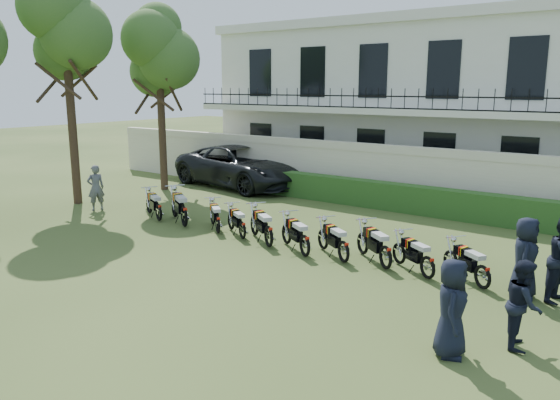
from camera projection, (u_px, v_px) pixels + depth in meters
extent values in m
plane|color=#31431B|center=(249.00, 253.00, 15.00)|extent=(100.00, 100.00, 0.00)
cube|color=beige|center=(381.00, 178.00, 21.10)|extent=(30.00, 0.30, 2.00)
cube|color=beige|center=(382.00, 148.00, 20.86)|extent=(30.00, 0.35, 0.30)
cube|color=#284E1B|center=(395.00, 197.00, 19.99)|extent=(18.00, 0.60, 1.00)
cube|color=silver|center=(441.00, 108.00, 25.31)|extent=(20.00, 8.00, 7.00)
cube|color=silver|center=(446.00, 25.00, 24.55)|extent=(20.40, 8.40, 0.40)
cube|color=silver|center=(398.00, 111.00, 21.61)|extent=(20.00, 1.40, 0.25)
cube|color=black|center=(391.00, 96.00, 20.97)|extent=(20.00, 0.05, 0.05)
cube|color=black|center=(391.00, 108.00, 21.07)|extent=(20.00, 0.05, 0.05)
cube|color=black|center=(261.00, 146.00, 26.92)|extent=(1.30, 0.12, 2.20)
cube|color=black|center=(261.00, 73.00, 26.21)|extent=(1.30, 0.12, 2.20)
cube|color=black|center=(312.00, 150.00, 25.18)|extent=(1.30, 0.12, 2.20)
cube|color=black|center=(313.00, 72.00, 24.46)|extent=(1.30, 0.12, 2.20)
cube|color=black|center=(370.00, 155.00, 23.44)|extent=(1.30, 0.12, 2.20)
cube|color=black|center=(373.00, 71.00, 22.72)|extent=(1.30, 0.12, 2.20)
cube|color=black|center=(438.00, 160.00, 21.69)|extent=(1.30, 0.12, 2.20)
cube|color=black|center=(444.00, 70.00, 20.97)|extent=(1.30, 0.12, 2.20)
cube|color=black|center=(518.00, 167.00, 19.95)|extent=(1.30, 0.12, 2.20)
cube|color=black|center=(527.00, 68.00, 19.23)|extent=(1.30, 0.12, 2.20)
cylinder|color=#473323|center=(72.00, 127.00, 20.70)|extent=(0.32, 0.32, 5.95)
sphere|color=#386327|center=(76.00, 33.00, 19.93)|extent=(2.60, 2.60, 2.60)
sphere|color=#386327|center=(64.00, 51.00, 20.71)|extent=(2.20, 2.20, 2.20)
sphere|color=#386327|center=(52.00, 7.00, 19.38)|extent=(2.40, 2.40, 2.40)
cylinder|color=#473323|center=(162.00, 130.00, 23.63)|extent=(0.32, 0.32, 5.25)
sphere|color=#386327|center=(169.00, 58.00, 22.94)|extent=(2.60, 2.60, 2.60)
sphere|color=#386327|center=(155.00, 72.00, 23.71)|extent=(2.20, 2.20, 2.20)
sphere|color=#386327|center=(150.00, 39.00, 22.41)|extent=(2.40, 2.40, 2.40)
sphere|color=#386327|center=(158.00, 27.00, 22.76)|extent=(2.00, 2.00, 2.00)
torus|color=black|center=(164.00, 217.00, 17.85)|extent=(0.56, 0.33, 0.58)
torus|color=black|center=(154.00, 210.00, 18.92)|extent=(0.56, 0.33, 0.58)
cube|color=black|center=(159.00, 209.00, 18.32)|extent=(0.55, 0.38, 0.29)
cube|color=black|center=(157.00, 201.00, 18.45)|extent=(0.50, 0.41, 0.21)
cube|color=red|center=(157.00, 200.00, 18.45)|extent=(0.10, 0.26, 0.22)
cube|color=yellow|center=(157.00, 201.00, 18.40)|extent=(0.07, 0.26, 0.22)
cube|color=silver|center=(161.00, 202.00, 18.03)|extent=(0.57, 0.43, 0.11)
cylinder|color=silver|center=(154.00, 191.00, 18.66)|extent=(0.27, 0.53, 0.03)
torus|color=black|center=(190.00, 223.00, 16.93)|extent=(0.63, 0.44, 0.68)
torus|color=black|center=(179.00, 213.00, 18.24)|extent=(0.63, 0.44, 0.68)
cube|color=black|center=(184.00, 213.00, 17.50)|extent=(0.63, 0.49, 0.33)
cube|color=black|center=(182.00, 202.00, 17.67)|extent=(0.58, 0.51, 0.25)
cube|color=red|center=(182.00, 202.00, 17.66)|extent=(0.14, 0.31, 0.26)
cube|color=yellow|center=(183.00, 202.00, 17.60)|extent=(0.11, 0.31, 0.26)
cube|color=silver|center=(186.00, 204.00, 17.15)|extent=(0.66, 0.55, 0.13)
cylinder|color=silver|center=(180.00, 190.00, 17.92)|extent=(0.37, 0.59, 0.03)
torus|color=black|center=(221.00, 230.00, 16.28)|extent=(0.48, 0.41, 0.55)
torus|color=black|center=(215.00, 221.00, 17.39)|extent=(0.48, 0.41, 0.55)
cube|color=black|center=(218.00, 222.00, 16.76)|extent=(0.49, 0.44, 0.27)
cube|color=black|center=(217.00, 212.00, 16.91)|extent=(0.46, 0.44, 0.20)
cube|color=red|center=(217.00, 212.00, 16.91)|extent=(0.15, 0.25, 0.21)
cube|color=yellow|center=(217.00, 212.00, 16.85)|extent=(0.12, 0.25, 0.21)
cube|color=silver|center=(219.00, 214.00, 16.47)|extent=(0.52, 0.48, 0.11)
cylinder|color=silver|center=(215.00, 202.00, 17.13)|extent=(0.36, 0.44, 0.03)
torus|color=black|center=(249.00, 236.00, 15.70)|extent=(0.50, 0.35, 0.54)
torus|color=black|center=(237.00, 226.00, 16.74)|extent=(0.50, 0.35, 0.54)
cube|color=black|center=(243.00, 227.00, 16.15)|extent=(0.50, 0.39, 0.26)
cube|color=black|center=(241.00, 218.00, 16.28)|extent=(0.46, 0.40, 0.19)
cube|color=red|center=(241.00, 217.00, 16.28)|extent=(0.12, 0.25, 0.20)
cube|color=yellow|center=(241.00, 218.00, 16.23)|extent=(0.09, 0.24, 0.20)
cube|color=silver|center=(245.00, 220.00, 15.88)|extent=(0.52, 0.43, 0.11)
cylinder|color=silver|center=(238.00, 207.00, 16.49)|extent=(0.30, 0.46, 0.03)
torus|color=black|center=(277.00, 244.00, 14.78)|extent=(0.57, 0.42, 0.62)
torus|color=black|center=(261.00, 232.00, 16.00)|extent=(0.57, 0.42, 0.62)
cube|color=black|center=(269.00, 233.00, 15.31)|extent=(0.57, 0.46, 0.30)
cube|color=black|center=(267.00, 221.00, 15.47)|extent=(0.53, 0.47, 0.22)
cube|color=red|center=(267.00, 221.00, 15.47)|extent=(0.14, 0.29, 0.23)
cube|color=yellow|center=(267.00, 221.00, 15.41)|extent=(0.11, 0.28, 0.23)
cube|color=silver|center=(272.00, 224.00, 14.99)|extent=(0.60, 0.51, 0.12)
cylinder|color=silver|center=(263.00, 208.00, 15.71)|extent=(0.36, 0.53, 0.03)
torus|color=black|center=(315.00, 253.00, 13.96)|extent=(0.55, 0.39, 0.60)
torus|color=black|center=(295.00, 241.00, 15.11)|extent=(0.55, 0.39, 0.60)
cube|color=black|center=(306.00, 242.00, 14.46)|extent=(0.55, 0.43, 0.29)
cube|color=black|center=(302.00, 230.00, 14.61)|extent=(0.51, 0.45, 0.22)
cube|color=red|center=(302.00, 230.00, 14.61)|extent=(0.13, 0.27, 0.23)
cube|color=yellow|center=(303.00, 230.00, 14.55)|extent=(0.10, 0.27, 0.23)
cube|color=silver|center=(310.00, 233.00, 14.16)|extent=(0.58, 0.48, 0.12)
cylinder|color=silver|center=(298.00, 217.00, 14.83)|extent=(0.33, 0.51, 0.03)
torus|color=black|center=(355.00, 260.00, 13.48)|extent=(0.53, 0.38, 0.58)
torus|color=black|center=(333.00, 246.00, 14.61)|extent=(0.53, 0.38, 0.58)
cube|color=black|center=(345.00, 248.00, 13.97)|extent=(0.53, 0.43, 0.28)
cube|color=black|center=(341.00, 236.00, 14.12)|extent=(0.49, 0.44, 0.21)
cube|color=red|center=(341.00, 236.00, 14.12)|extent=(0.13, 0.27, 0.22)
cube|color=yellow|center=(342.00, 236.00, 14.07)|extent=(0.10, 0.26, 0.22)
cube|color=silver|center=(350.00, 239.00, 13.68)|extent=(0.56, 0.47, 0.11)
cylinder|color=silver|center=(336.00, 223.00, 14.34)|extent=(0.33, 0.49, 0.03)
torus|color=black|center=(398.00, 267.00, 12.93)|extent=(0.54, 0.43, 0.61)
torus|color=black|center=(374.00, 251.00, 14.13)|extent=(0.54, 0.43, 0.61)
cube|color=black|center=(387.00, 253.00, 13.45)|extent=(0.55, 0.47, 0.30)
cube|color=black|center=(383.00, 240.00, 13.61)|extent=(0.51, 0.47, 0.22)
cube|color=red|center=(383.00, 240.00, 13.61)|extent=(0.15, 0.28, 0.23)
cube|color=yellow|center=(384.00, 241.00, 13.55)|extent=(0.12, 0.27, 0.23)
cube|color=silver|center=(393.00, 244.00, 13.14)|extent=(0.58, 0.52, 0.12)
cylinder|color=silver|center=(377.00, 226.00, 13.85)|extent=(0.38, 0.50, 0.03)
torus|color=black|center=(443.00, 277.00, 12.31)|extent=(0.52, 0.37, 0.56)
torus|color=black|center=(413.00, 261.00, 13.40)|extent=(0.52, 0.37, 0.56)
cube|color=black|center=(429.00, 264.00, 12.78)|extent=(0.51, 0.41, 0.27)
cube|color=black|center=(424.00, 251.00, 12.93)|extent=(0.47, 0.42, 0.20)
cube|color=red|center=(424.00, 251.00, 12.92)|extent=(0.12, 0.26, 0.21)
cube|color=yellow|center=(425.00, 251.00, 12.87)|extent=(0.10, 0.25, 0.21)
cube|color=silver|center=(436.00, 255.00, 12.50)|extent=(0.54, 0.45, 0.11)
cylinder|color=silver|center=(417.00, 237.00, 13.14)|extent=(0.32, 0.48, 0.03)
torus|color=black|center=(500.00, 287.00, 11.67)|extent=(0.50, 0.39, 0.56)
torus|color=black|center=(466.00, 270.00, 12.77)|extent=(0.50, 0.39, 0.56)
cube|color=black|center=(484.00, 273.00, 12.15)|extent=(0.50, 0.43, 0.27)
cube|color=black|center=(479.00, 260.00, 12.29)|extent=(0.47, 0.43, 0.20)
cube|color=red|center=(479.00, 259.00, 12.29)|extent=(0.14, 0.26, 0.21)
cube|color=yellow|center=(480.00, 260.00, 12.24)|extent=(0.11, 0.25, 0.21)
cube|color=silver|center=(493.00, 264.00, 11.86)|extent=(0.54, 0.47, 0.11)
cylinder|color=silver|center=(472.00, 244.00, 12.51)|extent=(0.34, 0.46, 0.03)
imported|color=black|center=(241.00, 166.00, 24.65)|extent=(7.06, 4.04, 1.85)
imported|color=slate|center=(96.00, 188.00, 19.93)|extent=(0.59, 0.72, 1.69)
imported|color=black|center=(452.00, 308.00, 9.12)|extent=(0.76, 0.96, 1.71)
imported|color=black|center=(524.00, 304.00, 9.45)|extent=(0.77, 0.90, 1.59)
imported|color=black|center=(525.00, 258.00, 11.65)|extent=(0.73, 0.97, 1.78)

